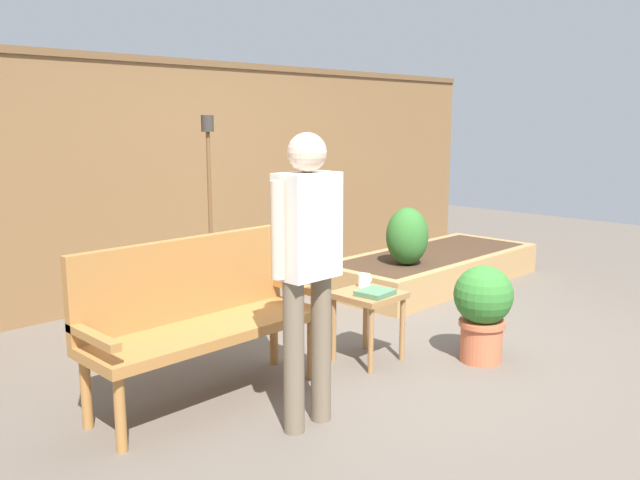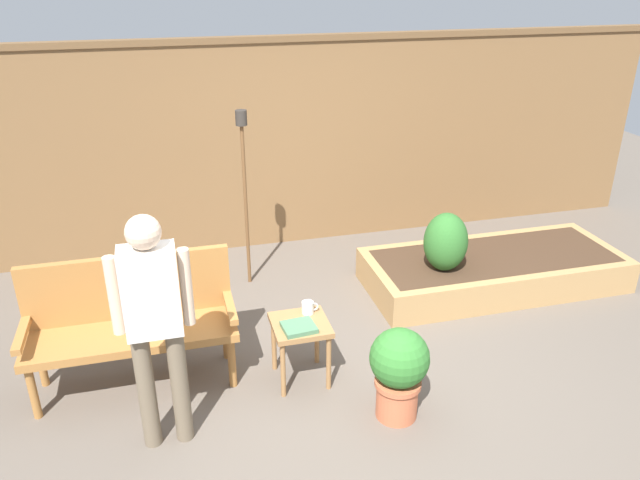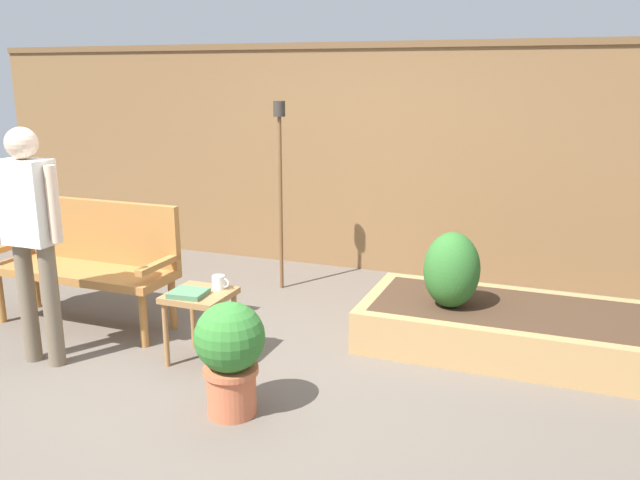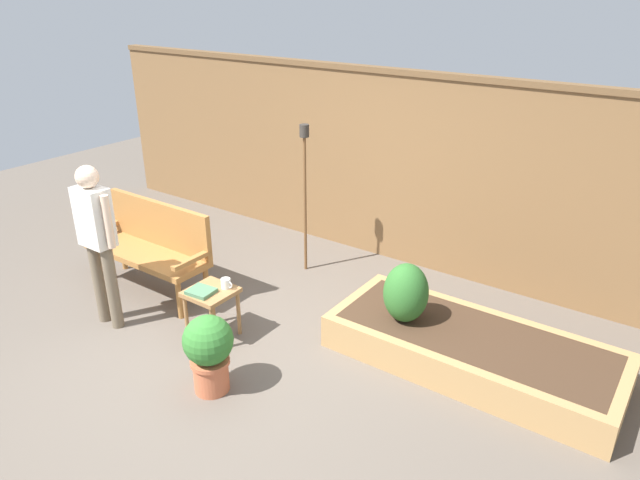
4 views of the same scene
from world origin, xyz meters
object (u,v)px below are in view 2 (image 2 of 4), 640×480
object	(u,v)px
cup_on_table	(308,307)
book_on_table	(299,327)
garden_bench	(130,314)
potted_boxwood	(399,369)
person_by_bench	(154,315)
side_table	(300,332)
shrub_near_bench	(446,242)
tiki_torch	(244,168)

from	to	relation	value
cup_on_table	book_on_table	size ratio (longest dim) A/B	0.55
garden_bench	potted_boxwood	size ratio (longest dim) A/B	2.18
potted_boxwood	person_by_bench	xyz separation A→B (m)	(-1.50, 0.15, 0.56)
side_table	shrub_near_bench	xyz separation A→B (m)	(1.51, 0.82, 0.17)
cup_on_table	tiki_torch	world-z (taller)	tiki_torch
tiki_torch	side_table	bearing A→B (deg)	-85.32
cup_on_table	potted_boxwood	world-z (taller)	potted_boxwood
book_on_table	person_by_bench	world-z (taller)	person_by_bench
cup_on_table	tiki_torch	xyz separation A→B (m)	(-0.22, 1.48, 0.61)
book_on_table	tiki_torch	size ratio (longest dim) A/B	0.14
garden_bench	book_on_table	xyz separation A→B (m)	(1.12, -0.40, -0.05)
book_on_table	shrub_near_bench	xyz separation A→B (m)	(1.53, 0.91, 0.07)
side_table	tiki_torch	bearing A→B (deg)	94.68
side_table	cup_on_table	xyz separation A→B (m)	(0.09, 0.11, 0.13)
garden_bench	tiki_torch	bearing A→B (deg)	51.06
shrub_near_bench	book_on_table	bearing A→B (deg)	-149.40
book_on_table	potted_boxwood	size ratio (longest dim) A/B	0.34
shrub_near_bench	potted_boxwood	bearing A→B (deg)	-125.23
side_table	tiki_torch	world-z (taller)	tiki_torch
garden_bench	person_by_bench	bearing A→B (deg)	-75.43
garden_bench	cup_on_table	distance (m)	1.26
side_table	tiki_torch	distance (m)	1.76
potted_boxwood	tiki_torch	bearing A→B (deg)	107.13
garden_bench	book_on_table	size ratio (longest dim) A/B	6.44
shrub_near_bench	person_by_bench	xyz separation A→B (m)	(-2.47, -1.23, 0.37)
side_table	potted_boxwood	bearing A→B (deg)	-46.36
side_table	book_on_table	xyz separation A→B (m)	(-0.03, -0.08, 0.10)
cup_on_table	side_table	bearing A→B (deg)	-127.49
garden_bench	tiki_torch	size ratio (longest dim) A/B	0.87
garden_bench	tiki_torch	world-z (taller)	tiki_torch
cup_on_table	book_on_table	xyz separation A→B (m)	(-0.11, -0.20, -0.03)
person_by_bench	side_table	bearing A→B (deg)	22.75
cup_on_table	garden_bench	bearing A→B (deg)	170.43
book_on_table	garden_bench	bearing A→B (deg)	154.92
book_on_table	tiki_torch	world-z (taller)	tiki_torch
book_on_table	side_table	bearing A→B (deg)	65.68
person_by_bench	garden_bench	bearing A→B (deg)	104.57
tiki_torch	potted_boxwood	bearing A→B (deg)	-72.87
side_table	person_by_bench	distance (m)	1.18
potted_boxwood	person_by_bench	distance (m)	1.60
tiki_torch	person_by_bench	size ratio (longest dim) A/B	1.06
potted_boxwood	garden_bench	bearing A→B (deg)	152.47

